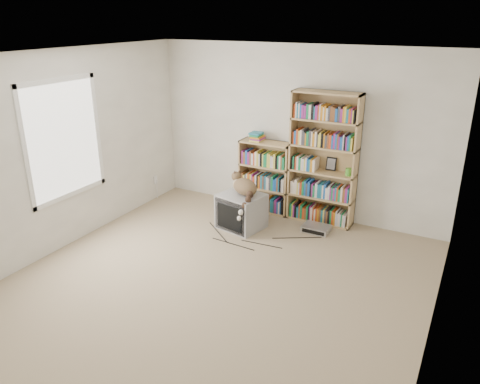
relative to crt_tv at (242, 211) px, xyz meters
The scene contains 16 objects.
floor 1.69m from the crt_tv, 74.26° to the right, with size 4.50×5.00×0.01m, color tan.
wall_back 1.42m from the crt_tv, 63.15° to the left, with size 4.50×0.02×2.50m, color silver.
wall_left 2.61m from the crt_tv, 138.22° to the right, with size 0.02×5.00×2.50m, color silver.
wall_right 3.30m from the crt_tv, 30.72° to the right, with size 0.02×5.00×2.50m, color silver.
ceiling 2.80m from the crt_tv, 74.26° to the right, with size 4.50×5.00×0.02m, color white.
window 2.55m from the crt_tv, 141.78° to the right, with size 0.02×1.22×1.52m, color white.
crt_tv is the anchor object (origin of this frame).
cat 0.34m from the crt_tv, 26.80° to the right, with size 0.55×0.65×0.50m.
bookcase_tall 1.35m from the crt_tv, 39.41° to the left, with size 0.95×0.30×1.90m.
bookcase_short 0.80m from the crt_tv, 88.19° to the left, with size 0.80×0.30×1.10m.
book_stack 1.17m from the crt_tv, 99.59° to the left, with size 0.18×0.24×0.13m, color #B93E18.
green_mug 1.60m from the crt_tv, 29.52° to the left, with size 0.09×0.09×0.10m, color green.
framed_print 1.45m from the crt_tv, 39.62° to the left, with size 0.14×0.01×0.19m, color black.
dvd_player 1.08m from the crt_tv, 20.25° to the left, with size 0.38×0.27×0.09m, color #ADACB1.
wall_outlet 1.82m from the crt_tv, 169.09° to the left, with size 0.01×0.08×0.13m, color silver.
floor_cables 0.43m from the crt_tv, 43.37° to the right, with size 1.20×0.70×0.01m, color black, non-canonical shape.
Camera 1 is at (2.39, -3.81, 2.88)m, focal length 35.00 mm.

